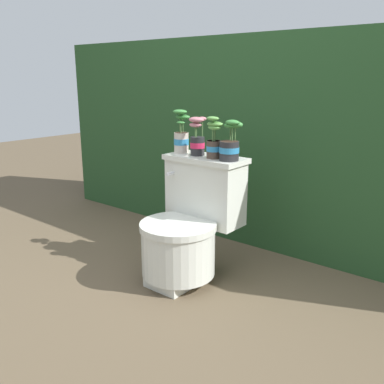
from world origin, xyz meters
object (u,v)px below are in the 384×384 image
Objects in this scene: potted_plant_left at (181,136)px; potted_plant_middle at (214,141)px; potted_plant_midleft at (197,139)px; potted_plant_midright at (230,144)px; toilet at (189,225)px.

potted_plant_left is 0.27m from potted_plant_middle.
potted_plant_midleft is at bearing 172.66° from potted_plant_middle.
potted_plant_midleft reaches higher than potted_plant_midright.
toilet is at bearing -68.37° from potted_plant_midleft.
potted_plant_midleft is at bearing 178.06° from potted_plant_midright.
potted_plant_middle is (0.07, 0.13, 0.48)m from toilet.
potted_plant_middle is 0.10m from potted_plant_midright.
toilet is 0.51m from potted_plant_middle.
potted_plant_middle is at bearing -7.34° from potted_plant_midleft.
potted_plant_midright is (0.18, 0.14, 0.48)m from toilet.
toilet is 0.51m from potted_plant_midleft.
potted_plant_left reaches higher than potted_plant_midleft.
potted_plant_left is at bearing 176.54° from potted_plant_midright.
potted_plant_midleft is (-0.06, 0.15, 0.48)m from toilet.
potted_plant_midleft is (0.14, -0.01, -0.01)m from potted_plant_left.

